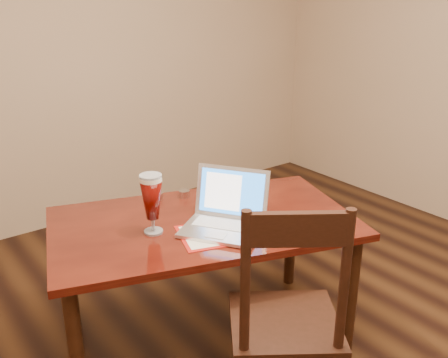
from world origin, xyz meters
TOP-DOWN VIEW (x-y plane):
  - dining_table at (-0.16, 0.67)m, footprint 1.65×1.24m
  - dining_chair at (-0.20, 0.03)m, footprint 0.60×0.60m

SIDE VIEW (x-z plane):
  - dining_chair at x=-0.20m, z-range -0.03..1.01m
  - dining_table at x=-0.16m, z-range 0.13..1.10m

